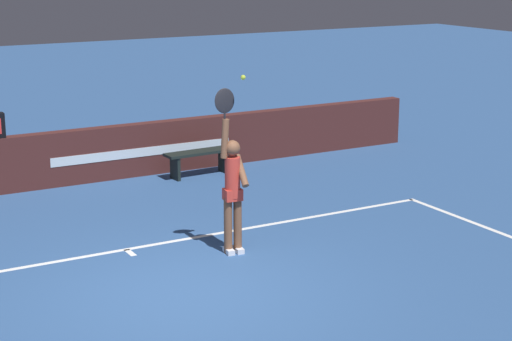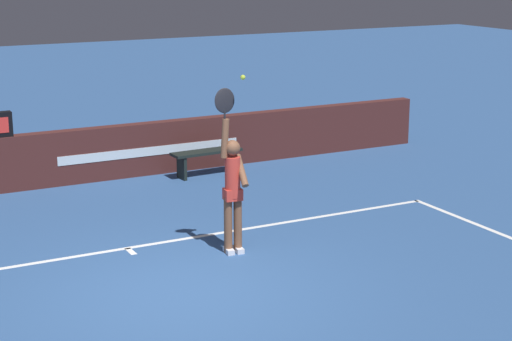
{
  "view_description": "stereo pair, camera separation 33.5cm",
  "coord_description": "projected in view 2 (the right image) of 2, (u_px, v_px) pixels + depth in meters",
  "views": [
    {
      "loc": [
        -4.04,
        -9.03,
        4.08
      ],
      "look_at": [
        1.53,
        0.87,
        1.19
      ],
      "focal_mm": 60.47,
      "sensor_mm": 36.0,
      "label": 1
    },
    {
      "loc": [
        -3.74,
        -9.19,
        4.08
      ],
      "look_at": [
        1.53,
        0.87,
        1.19
      ],
      "focal_mm": 60.47,
      "sensor_mm": 36.0,
      "label": 2
    }
  ],
  "objects": [
    {
      "name": "tennis_ball",
      "position": [
        243.0,
        77.0,
        11.3
      ],
      "size": [
        0.07,
        0.07,
        0.07
      ],
      "color": "#C9E336"
    },
    {
      "name": "back_wall",
      "position": [
        55.0,
        159.0,
        15.36
      ],
      "size": [
        15.54,
        0.26,
        0.98
      ],
      "color": "#48211F",
      "rests_on": "ground"
    },
    {
      "name": "ground_plane",
      "position": [
        179.0,
        294.0,
        10.58
      ],
      "size": [
        60.0,
        60.0,
        0.0
      ],
      "primitive_type": "plane",
      "color": "#2F5388"
    },
    {
      "name": "tennis_player",
      "position": [
        232.0,
        186.0,
        11.81
      ],
      "size": [
        0.42,
        0.41,
        2.32
      ],
      "color": "brown",
      "rests_on": "ground"
    },
    {
      "name": "court_lines",
      "position": [
        215.0,
        325.0,
        9.69
      ],
      "size": [
        10.37,
        6.01,
        0.0
      ],
      "color": "white",
      "rests_on": "ground"
    },
    {
      "name": "courtside_bench_near",
      "position": [
        207.0,
        157.0,
        16.08
      ],
      "size": [
        1.37,
        0.43,
        0.48
      ],
      "color": "black",
      "rests_on": "ground"
    }
  ]
}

